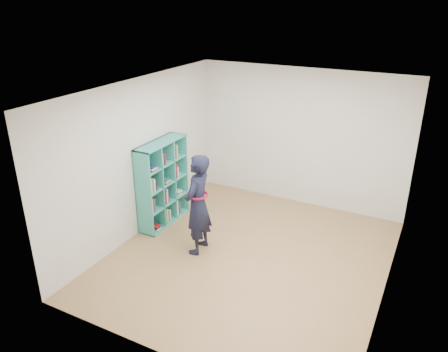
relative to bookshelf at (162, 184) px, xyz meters
The scene contains 9 objects.
floor 2.02m from the bookshelf, 10.88° to the right, with size 4.50×4.50×0.00m, color olive.
ceiling 2.65m from the bookshelf, 10.88° to the right, with size 4.50×4.50×0.00m, color white.
wall_left 0.68m from the bookshelf, 112.79° to the right, with size 0.02×4.50×2.60m, color silver.
wall_right 3.91m from the bookshelf, ahead, with size 0.02×4.50×2.60m, color silver.
wall_back 2.71m from the bookshelf, 45.67° to the left, with size 4.00×0.02×2.60m, color silver.
wall_front 3.25m from the bookshelf, 54.62° to the right, with size 4.00×0.02×2.60m, color silver.
bookshelf is the anchor object (origin of this frame).
person 1.18m from the bookshelf, 26.92° to the right, with size 0.44×0.62×1.61m.
smartphone 1.01m from the bookshelf, 27.08° to the right, with size 0.02×0.10×0.14m.
Camera 1 is at (2.32, -5.30, 3.81)m, focal length 35.00 mm.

